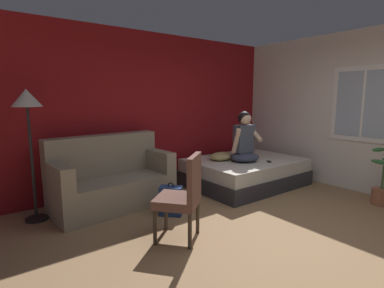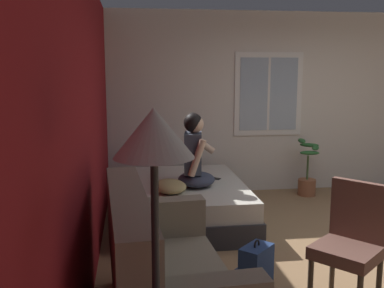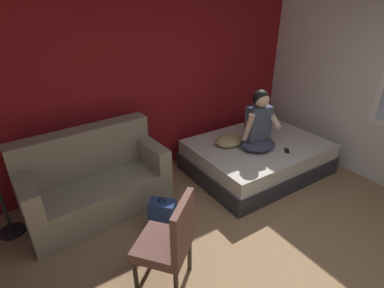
{
  "view_description": "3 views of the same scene",
  "coord_description": "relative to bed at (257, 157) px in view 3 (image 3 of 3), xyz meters",
  "views": [
    {
      "loc": [
        -2.73,
        -1.86,
        1.6
      ],
      "look_at": [
        0.15,
        1.98,
        0.84
      ],
      "focal_mm": 28.0,
      "sensor_mm": 36.0,
      "label": 1
    },
    {
      "loc": [
        -4.06,
        2.45,
        1.87
      ],
      "look_at": [
        0.25,
        1.86,
        1.13
      ],
      "focal_mm": 42.0,
      "sensor_mm": 36.0,
      "label": 2
    },
    {
      "loc": [
        -1.82,
        -1.04,
        2.5
      ],
      "look_at": [
        0.07,
        1.86,
        0.77
      ],
      "focal_mm": 28.0,
      "sensor_mm": 36.0,
      "label": 3
    }
  ],
  "objects": [
    {
      "name": "person_seated",
      "position": [
        -0.16,
        -0.12,
        0.6
      ],
      "size": [
        0.58,
        0.51,
        0.88
      ],
      "color": "#383D51",
      "rests_on": "bed"
    },
    {
      "name": "wall_back_accent",
      "position": [
        -1.26,
        1.05,
        1.11
      ],
      "size": [
        10.0,
        0.16,
        2.7
      ],
      "primitive_type": "cube",
      "color": "maroon",
      "rests_on": "ground"
    },
    {
      "name": "bed",
      "position": [
        0.0,
        0.0,
        0.0
      ],
      "size": [
        2.01,
        1.51,
        0.48
      ],
      "color": "#2D2D33",
      "rests_on": "ground"
    },
    {
      "name": "cell_phone",
      "position": [
        0.15,
        -0.42,
        0.25
      ],
      "size": [
        0.15,
        0.15,
        0.01
      ],
      "primitive_type": "cube",
      "rotation": [
        0.0,
        0.0,
        2.43
      ],
      "color": "black",
      "rests_on": "bed"
    },
    {
      "name": "couch",
      "position": [
        -2.38,
        0.43,
        0.16
      ],
      "size": [
        1.76,
        0.94,
        1.04
      ],
      "color": "gray",
      "rests_on": "ground"
    },
    {
      "name": "throw_pillow",
      "position": [
        -0.4,
        0.19,
        0.31
      ],
      "size": [
        0.53,
        0.43,
        0.14
      ],
      "primitive_type": "ellipsoid",
      "rotation": [
        0.0,
        0.0,
        0.16
      ],
      "color": "tan",
      "rests_on": "bed"
    },
    {
      "name": "backpack",
      "position": [
        -1.86,
        -0.39,
        -0.04
      ],
      "size": [
        0.35,
        0.35,
        0.46
      ],
      "color": "navy",
      "rests_on": "ground"
    },
    {
      "name": "side_chair",
      "position": [
        -2.15,
        -1.09,
        0.3
      ],
      "size": [
        0.65,
        0.65,
        0.98
      ],
      "color": "#382D23",
      "rests_on": "ground"
    }
  ]
}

